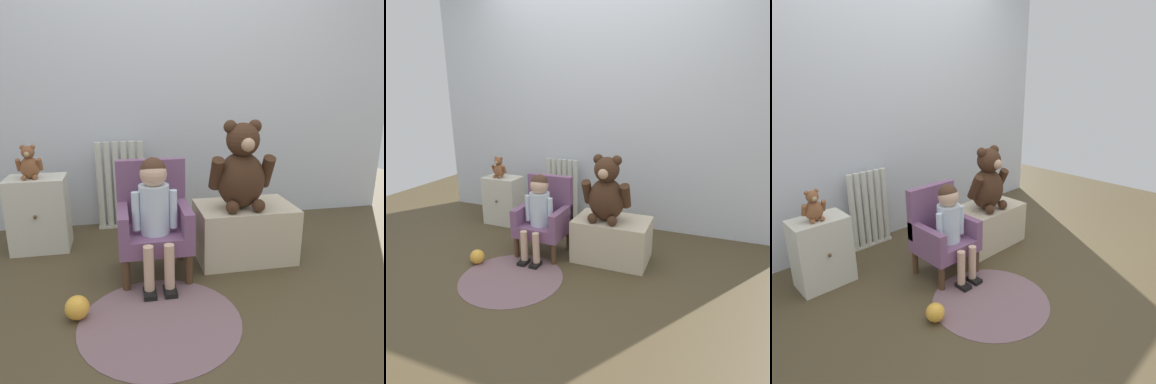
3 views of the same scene
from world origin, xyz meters
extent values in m
plane|color=#483C26|center=(0.00, 0.00, 0.00)|extent=(6.00, 6.00, 0.00)
cube|color=silver|center=(0.00, 1.30, 1.20)|extent=(3.80, 0.05, 2.40)
cylinder|color=silver|center=(-0.55, 1.18, 0.35)|extent=(0.05, 0.05, 0.66)
cylinder|color=silver|center=(-0.49, 1.18, 0.35)|extent=(0.05, 0.05, 0.66)
cylinder|color=silver|center=(-0.43, 1.18, 0.35)|extent=(0.05, 0.05, 0.66)
cylinder|color=silver|center=(-0.36, 1.18, 0.35)|extent=(0.05, 0.05, 0.66)
cylinder|color=silver|center=(-0.30, 1.18, 0.35)|extent=(0.05, 0.05, 0.66)
cylinder|color=silver|center=(-0.24, 1.18, 0.35)|extent=(0.05, 0.05, 0.66)
cube|color=silver|center=(-0.40, 1.18, 0.01)|extent=(0.37, 0.05, 0.02)
cube|color=beige|center=(-0.95, 0.88, 0.25)|extent=(0.38, 0.25, 0.51)
sphere|color=#4C3823|center=(-0.95, 0.74, 0.28)|extent=(0.02, 0.02, 0.02)
cube|color=#795075|center=(-0.22, 0.38, 0.23)|extent=(0.41, 0.37, 0.10)
cube|color=#795075|center=(-0.22, 0.54, 0.48)|extent=(0.41, 0.06, 0.39)
cube|color=#795075|center=(-0.40, 0.38, 0.35)|extent=(0.06, 0.37, 0.14)
cube|color=#795075|center=(-0.04, 0.38, 0.35)|extent=(0.06, 0.37, 0.14)
cylinder|color=#4C331E|center=(-0.39, 0.22, 0.09)|extent=(0.04, 0.04, 0.18)
cylinder|color=#4C331E|center=(-0.04, 0.22, 0.09)|extent=(0.04, 0.04, 0.18)
cylinder|color=#4C331E|center=(-0.39, 0.53, 0.09)|extent=(0.04, 0.04, 0.18)
cylinder|color=#4C331E|center=(-0.04, 0.53, 0.09)|extent=(0.04, 0.04, 0.18)
cylinder|color=silver|center=(-0.22, 0.34, 0.42)|extent=(0.17, 0.17, 0.28)
sphere|color=#D8AD8E|center=(-0.22, 0.34, 0.63)|extent=(0.15, 0.15, 0.15)
sphere|color=#472D1E|center=(-0.22, 0.34, 0.65)|extent=(0.14, 0.14, 0.14)
cylinder|color=#D8AD8E|center=(-0.27, 0.15, 0.16)|extent=(0.06, 0.06, 0.25)
cube|color=black|center=(-0.27, 0.13, 0.01)|extent=(0.07, 0.11, 0.03)
cylinder|color=#D8AD8E|center=(-0.16, 0.15, 0.16)|extent=(0.06, 0.06, 0.25)
cube|color=black|center=(-0.16, 0.13, 0.01)|extent=(0.07, 0.11, 0.03)
cylinder|color=silver|center=(-0.32, 0.32, 0.42)|extent=(0.04, 0.04, 0.22)
cylinder|color=silver|center=(-0.11, 0.32, 0.42)|extent=(0.04, 0.04, 0.22)
cube|color=beige|center=(0.37, 0.49, 0.18)|extent=(0.61, 0.39, 0.36)
ellipsoid|color=#3F2718|center=(0.32, 0.46, 0.53)|extent=(0.29, 0.25, 0.35)
sphere|color=#3F2718|center=(0.32, 0.44, 0.78)|extent=(0.20, 0.20, 0.20)
sphere|color=tan|center=(0.32, 0.35, 0.77)|extent=(0.08, 0.08, 0.08)
sphere|color=#3F2718|center=(0.25, 0.46, 0.86)|extent=(0.08, 0.08, 0.08)
sphere|color=#3F2718|center=(0.40, 0.46, 0.86)|extent=(0.08, 0.08, 0.08)
cylinder|color=#3F2718|center=(0.17, 0.44, 0.58)|extent=(0.08, 0.15, 0.21)
cylinder|color=#3F2718|center=(0.48, 0.44, 0.58)|extent=(0.08, 0.15, 0.21)
sphere|color=#3F2718|center=(0.24, 0.35, 0.40)|extent=(0.08, 0.08, 0.08)
sphere|color=#3F2718|center=(0.41, 0.35, 0.40)|extent=(0.08, 0.08, 0.08)
ellipsoid|color=brown|center=(-0.97, 0.86, 0.58)|extent=(0.12, 0.10, 0.14)
sphere|color=brown|center=(-0.97, 0.85, 0.68)|extent=(0.08, 0.08, 0.08)
sphere|color=tan|center=(-0.97, 0.82, 0.67)|extent=(0.03, 0.03, 0.03)
sphere|color=brown|center=(-1.00, 0.86, 0.71)|extent=(0.03, 0.03, 0.03)
sphere|color=brown|center=(-0.94, 0.86, 0.71)|extent=(0.03, 0.03, 0.03)
cylinder|color=brown|center=(-1.03, 0.85, 0.60)|extent=(0.03, 0.06, 0.09)
cylinder|color=brown|center=(-0.90, 0.85, 0.60)|extent=(0.03, 0.06, 0.09)
sphere|color=brown|center=(-1.00, 0.82, 0.52)|extent=(0.03, 0.03, 0.03)
sphere|color=brown|center=(-0.93, 0.82, 0.52)|extent=(0.03, 0.03, 0.03)
cylinder|color=#785B61|center=(-0.24, -0.11, 0.00)|extent=(0.78, 0.78, 0.01)
sphere|color=gold|center=(-0.64, 0.00, 0.06)|extent=(0.12, 0.12, 0.12)
camera|label=1|loc=(-0.39, -1.65, 1.11)|focal=35.00mm
camera|label=2|loc=(1.09, -2.06, 1.36)|focal=32.00mm
camera|label=3|loc=(-1.72, -1.38, 1.43)|focal=32.00mm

